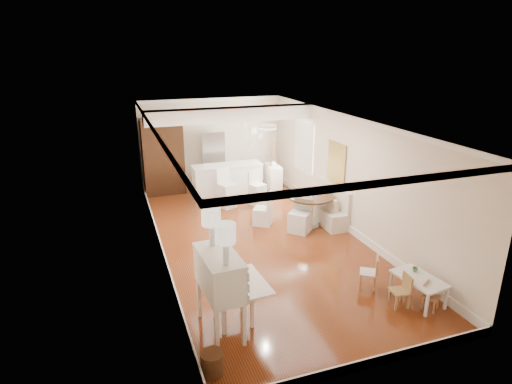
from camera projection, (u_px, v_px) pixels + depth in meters
room at (256, 154)px, 9.68m from camera, size 9.00×9.04×2.82m
secretary_bureau at (220, 293)px, 6.61m from camera, size 1.13×1.15×1.36m
gustavian_armchair at (233, 294)px, 6.86m from camera, size 0.64×0.64×1.06m
wicker_basket at (212, 363)px, 5.89m from camera, size 0.43×0.43×0.33m
kids_table at (418, 289)px, 7.56m from camera, size 0.67×0.99×0.46m
kids_chair_a at (400, 291)px, 7.38m from camera, size 0.33×0.33×0.61m
kids_chair_b at (369, 272)px, 7.94m from camera, size 0.44×0.44×0.65m
kids_chair_c at (431, 296)px, 7.30m from camera, size 0.34×0.34×0.51m
banquette at (326, 204)px, 10.93m from camera, size 0.52×1.60×0.98m
dining_table at (310, 210)px, 10.74m from camera, size 1.44×1.44×0.79m
slip_chair_near at (300, 212)px, 10.33m from camera, size 0.68×0.68×1.00m
slip_chair_far at (263, 208)px, 10.77m from camera, size 0.59×0.58×0.87m
breakfast_counter at (227, 181)px, 12.66m from camera, size 2.05×0.65×1.03m
bar_stool_left at (227, 188)px, 11.93m from camera, size 0.58×0.58×1.09m
bar_stool_right at (258, 188)px, 12.12m from camera, size 0.50×0.50×0.97m
pantry_cabinet at (163, 157)px, 12.89m from camera, size 1.20×0.60×2.30m
fridge at (224, 160)px, 13.53m from camera, size 0.75×0.65×1.80m
sideboard at (273, 178)px, 13.36m from camera, size 0.44×0.88×0.82m
pencil_cup at (415, 269)px, 7.68m from camera, size 0.11×0.11×0.08m
branch_vase at (273, 163)px, 13.17m from camera, size 0.18×0.18×0.17m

